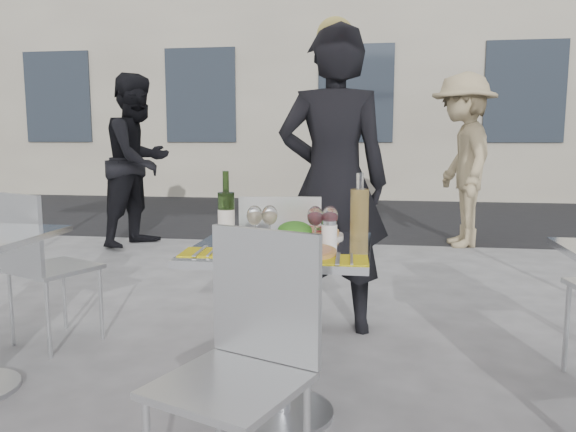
# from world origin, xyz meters

# --- Properties ---
(ground) EXTENTS (80.00, 80.00, 0.00)m
(ground) POSITION_xyz_m (0.00, 0.00, 0.00)
(ground) COLOR slate
(street_asphalt) EXTENTS (24.00, 5.00, 0.00)m
(street_asphalt) POSITION_xyz_m (0.00, 6.50, 0.00)
(street_asphalt) COLOR black
(street_asphalt) RESTS_ON ground
(main_table) EXTENTS (0.72, 0.72, 0.75)m
(main_table) POSITION_xyz_m (0.00, 0.00, 0.54)
(main_table) COLOR #B7BABF
(main_table) RESTS_ON ground
(chair_far) EXTENTS (0.47, 0.48, 0.90)m
(chair_far) POSITION_xyz_m (-0.10, 0.57, 0.53)
(chair_far) COLOR silver
(chair_far) RESTS_ON ground
(chair_near) EXTENTS (0.53, 0.54, 0.90)m
(chair_near) POSITION_xyz_m (-0.02, -0.60, 0.53)
(chair_near) COLOR silver
(chair_near) RESTS_ON ground
(side_chair_lfar) EXTENTS (0.54, 0.55, 0.89)m
(side_chair_lfar) POSITION_xyz_m (-1.48, 0.58, 0.53)
(side_chair_lfar) COLOR silver
(side_chair_lfar) RESTS_ON ground
(woman_diner) EXTENTS (0.70, 0.49, 1.84)m
(woman_diner) POSITION_xyz_m (0.13, 1.14, 0.92)
(woman_diner) COLOR black
(woman_diner) RESTS_ON ground
(pedestrian_a) EXTENTS (0.96, 1.09, 1.88)m
(pedestrian_a) POSITION_xyz_m (-2.19, 3.60, 0.94)
(pedestrian_a) COLOR black
(pedestrian_a) RESTS_ON ground
(pedestrian_b) EXTENTS (0.80, 1.27, 1.88)m
(pedestrian_b) POSITION_xyz_m (1.32, 4.10, 0.94)
(pedestrian_b) COLOR tan
(pedestrian_b) RESTS_ON ground
(pizza_near) EXTENTS (0.32, 0.32, 0.02)m
(pizza_near) POSITION_xyz_m (0.08, -0.18, 0.76)
(pizza_near) COLOR tan
(pizza_near) RESTS_ON main_table
(pizza_far) EXTENTS (0.30, 0.30, 0.03)m
(pizza_far) POSITION_xyz_m (0.09, 0.22, 0.77)
(pizza_far) COLOR white
(pizza_far) RESTS_ON main_table
(salad_plate) EXTENTS (0.22, 0.22, 0.09)m
(salad_plate) POSITION_xyz_m (0.04, 0.09, 0.79)
(salad_plate) COLOR white
(salad_plate) RESTS_ON main_table
(wine_bottle) EXTENTS (0.07, 0.08, 0.29)m
(wine_bottle) POSITION_xyz_m (-0.28, 0.14, 0.86)
(wine_bottle) COLOR #33521F
(wine_bottle) RESTS_ON main_table
(carafe) EXTENTS (0.08, 0.08, 0.29)m
(carafe) POSITION_xyz_m (0.31, 0.19, 0.87)
(carafe) COLOR tan
(carafe) RESTS_ON main_table
(sugar_shaker) EXTENTS (0.06, 0.06, 0.11)m
(sugar_shaker) POSITION_xyz_m (0.19, -0.01, 0.80)
(sugar_shaker) COLOR white
(sugar_shaker) RESTS_ON main_table
(wineglass_white_a) EXTENTS (0.07, 0.07, 0.16)m
(wineglass_white_a) POSITION_xyz_m (-0.13, 0.04, 0.86)
(wineglass_white_a) COLOR white
(wineglass_white_a) RESTS_ON main_table
(wineglass_white_b) EXTENTS (0.07, 0.07, 0.16)m
(wineglass_white_b) POSITION_xyz_m (-0.07, 0.06, 0.86)
(wineglass_white_b) COLOR white
(wineglass_white_b) RESTS_ON main_table
(wineglass_red_a) EXTENTS (0.07, 0.07, 0.16)m
(wineglass_red_a) POSITION_xyz_m (0.13, 0.06, 0.86)
(wineglass_red_a) COLOR white
(wineglass_red_a) RESTS_ON main_table
(wineglass_red_b) EXTENTS (0.07, 0.07, 0.16)m
(wineglass_red_b) POSITION_xyz_m (0.19, 0.07, 0.86)
(wineglass_red_b) COLOR white
(wineglass_red_b) RESTS_ON main_table
(napkin_left) EXTENTS (0.19, 0.20, 0.01)m
(napkin_left) POSITION_xyz_m (-0.27, -0.20, 0.75)
(napkin_left) COLOR #D2C612
(napkin_left) RESTS_ON main_table
(napkin_right) EXTENTS (0.19, 0.20, 0.01)m
(napkin_right) POSITION_xyz_m (0.27, -0.26, 0.75)
(napkin_right) COLOR #D2C612
(napkin_right) RESTS_ON main_table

